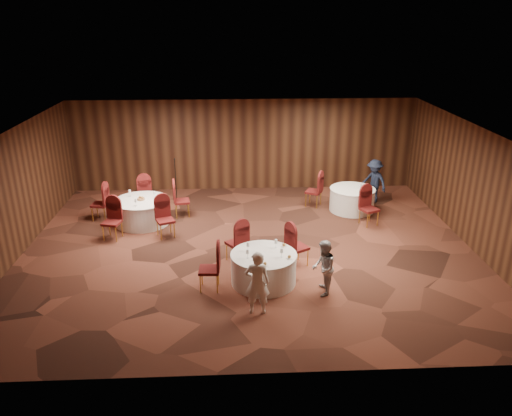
{
  "coord_description": "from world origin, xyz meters",
  "views": [
    {
      "loc": [
        -0.41,
        -12.11,
        5.94
      ],
      "look_at": [
        0.2,
        0.2,
        1.1
      ],
      "focal_mm": 35.0,
      "sensor_mm": 36.0,
      "label": 1
    }
  ],
  "objects_px": {
    "table_main": "(264,268)",
    "man_c": "(374,181)",
    "table_right": "(352,199)",
    "mic_stand": "(176,190)",
    "woman_a": "(257,283)",
    "table_left": "(142,211)",
    "woman_b": "(323,268)"
  },
  "relations": [
    {
      "from": "table_left",
      "to": "woman_b",
      "type": "distance_m",
      "value": 6.39
    },
    {
      "from": "table_left",
      "to": "table_right",
      "type": "height_order",
      "value": "same"
    },
    {
      "from": "mic_stand",
      "to": "woman_b",
      "type": "distance_m",
      "value": 7.12
    },
    {
      "from": "table_main",
      "to": "table_right",
      "type": "height_order",
      "value": "same"
    },
    {
      "from": "man_c",
      "to": "woman_b",
      "type": "bearing_deg",
      "value": -63.05
    },
    {
      "from": "woman_a",
      "to": "man_c",
      "type": "relative_size",
      "value": 0.98
    },
    {
      "from": "table_main",
      "to": "woman_a",
      "type": "distance_m",
      "value": 1.32
    },
    {
      "from": "woman_a",
      "to": "woman_b",
      "type": "bearing_deg",
      "value": -152.19
    },
    {
      "from": "table_left",
      "to": "table_right",
      "type": "distance_m",
      "value": 6.58
    },
    {
      "from": "table_right",
      "to": "woman_b",
      "type": "height_order",
      "value": "woman_b"
    },
    {
      "from": "table_main",
      "to": "woman_a",
      "type": "relative_size",
      "value": 1.08
    },
    {
      "from": "table_right",
      "to": "mic_stand",
      "type": "xyz_separation_m",
      "value": [
        -5.68,
        0.96,
        0.07
      ]
    },
    {
      "from": "table_right",
      "to": "woman_b",
      "type": "relative_size",
      "value": 1.11
    },
    {
      "from": "table_left",
      "to": "man_c",
      "type": "bearing_deg",
      "value": 10.98
    },
    {
      "from": "woman_a",
      "to": "woman_b",
      "type": "height_order",
      "value": "woman_a"
    },
    {
      "from": "table_main",
      "to": "table_left",
      "type": "xyz_separation_m",
      "value": [
        -3.42,
        3.74,
        0.0
      ]
    },
    {
      "from": "table_left",
      "to": "woman_b",
      "type": "xyz_separation_m",
      "value": [
        4.72,
        -4.31,
        0.27
      ]
    },
    {
      "from": "table_main",
      "to": "man_c",
      "type": "height_order",
      "value": "man_c"
    },
    {
      "from": "table_main",
      "to": "man_c",
      "type": "xyz_separation_m",
      "value": [
        4.0,
        5.19,
        0.36
      ]
    },
    {
      "from": "table_right",
      "to": "mic_stand",
      "type": "distance_m",
      "value": 5.76
    },
    {
      "from": "table_right",
      "to": "table_main",
      "type": "bearing_deg",
      "value": -124.98
    },
    {
      "from": "woman_a",
      "to": "table_right",
      "type": "bearing_deg",
      "value": -117.26
    },
    {
      "from": "mic_stand",
      "to": "man_c",
      "type": "distance_m",
      "value": 6.57
    },
    {
      "from": "table_right",
      "to": "mic_stand",
      "type": "relative_size",
      "value": 0.93
    },
    {
      "from": "table_right",
      "to": "man_c",
      "type": "height_order",
      "value": "man_c"
    },
    {
      "from": "table_main",
      "to": "woman_a",
      "type": "bearing_deg",
      "value": -99.76
    },
    {
      "from": "table_main",
      "to": "table_left",
      "type": "distance_m",
      "value": 5.07
    },
    {
      "from": "woman_a",
      "to": "table_left",
      "type": "bearing_deg",
      "value": -54.4
    },
    {
      "from": "woman_a",
      "to": "mic_stand",
      "type": "bearing_deg",
      "value": -67.71
    },
    {
      "from": "mic_stand",
      "to": "woman_a",
      "type": "xyz_separation_m",
      "value": [
        2.34,
        -6.68,
        0.27
      ]
    },
    {
      "from": "table_left",
      "to": "man_c",
      "type": "relative_size",
      "value": 1.12
    },
    {
      "from": "table_main",
      "to": "woman_a",
      "type": "xyz_separation_m",
      "value": [
        -0.22,
        -1.26,
        0.34
      ]
    }
  ]
}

